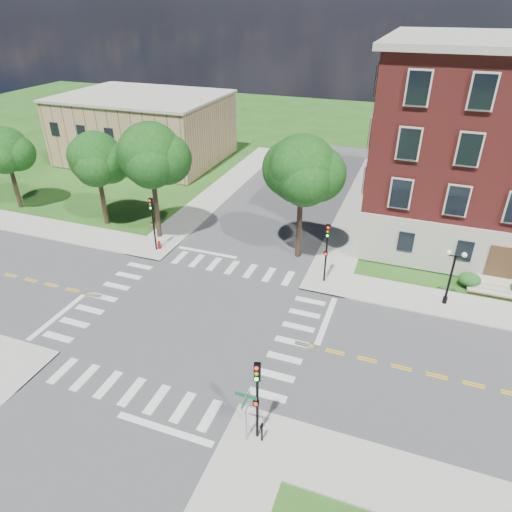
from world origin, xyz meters
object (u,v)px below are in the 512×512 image
(street_sign_pole, at_px, (246,408))
(twin_lamp_west, at_px, (451,274))
(traffic_signal_se, at_px, (257,392))
(fire_hydrant, at_px, (159,245))
(traffic_signal_ne, at_px, (327,246))
(push_button_post, at_px, (262,431))
(traffic_signal_nw, at_px, (153,217))

(street_sign_pole, bearing_deg, twin_lamp_west, 59.93)
(traffic_signal_se, bearing_deg, fire_hydrant, 133.63)
(traffic_signal_ne, height_order, street_sign_pole, traffic_signal_ne)
(fire_hydrant, bearing_deg, street_sign_pole, -47.89)
(traffic_signal_se, xyz_separation_m, twin_lamp_west, (8.71, 15.40, -0.66))
(twin_lamp_west, relative_size, street_sign_pole, 1.36)
(traffic_signal_se, distance_m, push_button_post, 2.42)
(traffic_signal_ne, distance_m, twin_lamp_west, 8.82)
(twin_lamp_west, bearing_deg, traffic_signal_ne, -179.31)
(traffic_signal_ne, height_order, fire_hydrant, traffic_signal_ne)
(traffic_signal_se, bearing_deg, twin_lamp_west, 60.51)
(traffic_signal_ne, distance_m, fire_hydrant, 14.93)
(traffic_signal_nw, height_order, street_sign_pole, traffic_signal_nw)
(traffic_signal_ne, relative_size, street_sign_pole, 1.55)
(traffic_signal_nw, distance_m, twin_lamp_west, 23.62)
(twin_lamp_west, xyz_separation_m, push_button_post, (-8.40, -15.58, -1.73))
(traffic_signal_nw, bearing_deg, push_button_post, -45.32)
(traffic_signal_ne, xyz_separation_m, traffic_signal_nw, (-14.81, -0.10, 0.00))
(traffic_signal_se, distance_m, street_sign_pole, 1.04)
(traffic_signal_se, bearing_deg, traffic_signal_nw, 134.44)
(fire_hydrant, bearing_deg, traffic_signal_nw, -115.34)
(traffic_signal_nw, relative_size, fire_hydrant, 6.40)
(traffic_signal_nw, bearing_deg, twin_lamp_west, 0.50)
(traffic_signal_nw, bearing_deg, fire_hydrant, 64.66)
(traffic_signal_se, relative_size, twin_lamp_west, 1.13)
(twin_lamp_west, distance_m, fire_hydrant, 23.56)
(twin_lamp_west, distance_m, push_button_post, 17.79)
(street_sign_pole, bearing_deg, traffic_signal_ne, 88.76)
(traffic_signal_nw, relative_size, street_sign_pole, 1.55)
(traffic_signal_ne, relative_size, traffic_signal_nw, 1.00)
(twin_lamp_west, bearing_deg, fire_hydrant, 179.79)
(traffic_signal_nw, height_order, fire_hydrant, traffic_signal_nw)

